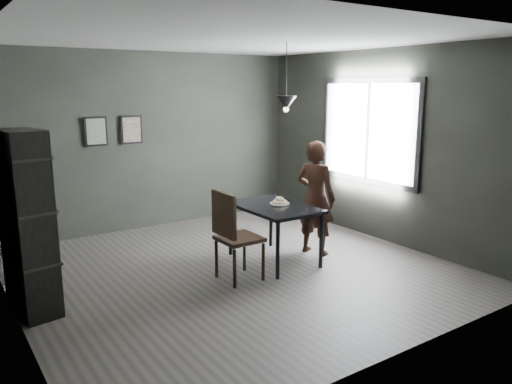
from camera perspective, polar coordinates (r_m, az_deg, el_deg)
ground at (r=6.34m, az=-2.39°, el=-8.87°), size 5.00×5.00×0.00m
back_wall at (r=8.21m, az=-11.76°, el=5.73°), size 5.00×0.10×2.80m
ceiling at (r=5.96m, az=-2.63°, el=17.20°), size 5.00×5.00×0.02m
window_assembly at (r=7.69m, az=12.65°, el=6.78°), size 0.04×1.96×1.56m
cafe_table at (r=6.46m, az=2.08°, el=-2.23°), size 0.80×1.20×0.75m
white_plate at (r=6.51m, az=2.72°, el=-1.38°), size 0.23×0.23×0.01m
donut_pile at (r=6.50m, az=2.72°, el=-1.07°), size 0.22×0.22×0.09m
woman at (r=6.79m, az=6.81°, el=-0.67°), size 0.55×0.66×1.56m
wood_chair at (r=5.82m, az=-2.71°, el=-4.43°), size 0.48×0.48×1.08m
shelf_unit at (r=5.39m, az=-24.67°, el=-3.40°), size 0.45×0.67×1.86m
pendant_lamp at (r=6.50m, az=3.46°, el=10.14°), size 0.28×0.28×0.86m
framed_print_left at (r=7.86m, az=-17.83°, el=6.61°), size 0.34×0.04×0.44m
framed_print_right at (r=8.03m, az=-14.05°, el=6.93°), size 0.34×0.04×0.44m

